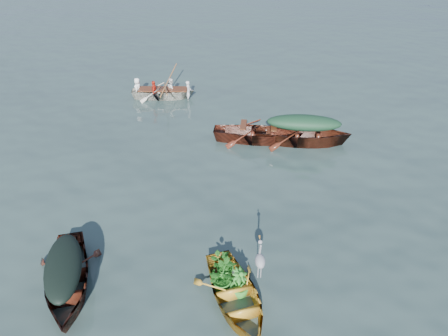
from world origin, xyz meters
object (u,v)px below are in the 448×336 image
object	(u,v)px
yellow_dinghy	(235,304)
heron	(260,266)
open_wooden_boat	(258,141)
rowed_boat	(164,98)
dark_covered_boat	(69,288)
green_tarp_boat	(302,143)

from	to	relation	value
yellow_dinghy	heron	bearing A→B (deg)	5.19
open_wooden_boat	rowed_boat	world-z (taller)	open_wooden_boat
yellow_dinghy	open_wooden_boat	world-z (taller)	open_wooden_boat
rowed_boat	yellow_dinghy	bearing A→B (deg)	-164.96
yellow_dinghy	rowed_boat	distance (m)	11.38
dark_covered_boat	yellow_dinghy	bearing A→B (deg)	-20.13
dark_covered_boat	rowed_boat	bearing A→B (deg)	71.89
dark_covered_boat	open_wooden_boat	bearing A→B (deg)	42.07
dark_covered_boat	open_wooden_boat	size ratio (longest dim) A/B	0.88
yellow_dinghy	green_tarp_boat	size ratio (longest dim) A/B	0.70
dark_covered_boat	green_tarp_boat	world-z (taller)	green_tarp_boat
dark_covered_boat	green_tarp_boat	bearing A→B (deg)	33.49
open_wooden_boat	heron	xyz separation A→B (m)	(-0.59, -7.00, 0.90)
green_tarp_boat	open_wooden_boat	bearing A→B (deg)	90.00
yellow_dinghy	rowed_boat	world-z (taller)	yellow_dinghy
green_tarp_boat	rowed_boat	world-z (taller)	green_tarp_boat
dark_covered_boat	heron	distance (m)	4.33
green_tarp_boat	yellow_dinghy	bearing A→B (deg)	166.19
yellow_dinghy	green_tarp_boat	world-z (taller)	green_tarp_boat
yellow_dinghy	heron	xyz separation A→B (m)	(0.51, 0.21, 0.90)
yellow_dinghy	dark_covered_boat	xyz separation A→B (m)	(-3.72, 0.52, 0.00)
open_wooden_boat	rowed_boat	xyz separation A→B (m)	(-3.72, 3.87, 0.00)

